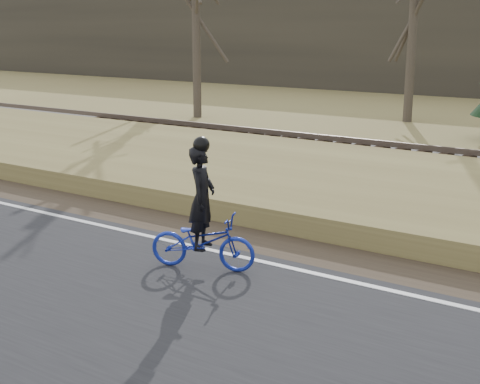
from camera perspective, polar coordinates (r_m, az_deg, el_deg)
The scene contains 3 objects.
cyclist at distance 10.61m, azimuth -3.22°, elevation -3.06°, with size 1.82×1.13×2.14m.
bare_tree_far_left at distance 28.50m, azimuth -3.78°, elevation 14.89°, with size 0.36×0.36×8.50m, color #494136.
bare_tree_left at distance 27.96m, azimuth 14.60°, elevation 14.45°, with size 0.36×0.36×8.46m, color #494136.
Camera 1 is at (0.85, -8.67, 3.88)m, focal length 50.00 mm.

